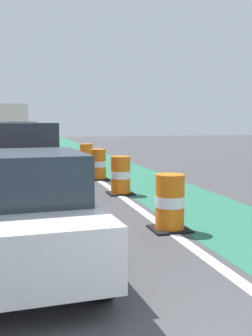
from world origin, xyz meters
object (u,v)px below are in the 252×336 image
object	(u,v)px
parked_suv_second	(28,157)
traffic_barrel_back	(98,165)
parked_sedan_nearest	(20,213)
traffic_barrel_far	(86,157)
traffic_barrel_front	(170,203)
parked_suv_third	(17,144)
traffic_barrel_mid	(121,176)
delivery_truck_down_block	(11,123)

from	to	relation	value
parked_suv_second	traffic_barrel_back	bearing A→B (deg)	39.18
parked_sedan_nearest	parked_suv_second	distance (m)	6.68
traffic_barrel_back	traffic_barrel_far	size ratio (longest dim) A/B	1.00
parked_suv_second	traffic_barrel_front	bearing A→B (deg)	-63.83
parked_sedan_nearest	parked_suv_third	world-z (taller)	parked_suv_third
traffic_barrel_mid	delivery_truck_down_block	distance (m)	22.48
parked_suv_third	delivery_truck_down_block	bearing A→B (deg)	91.34
parked_suv_second	traffic_barrel_back	xyz separation A→B (m)	(2.49, 2.03, -0.50)
parked_suv_third	traffic_barrel_far	xyz separation A→B (m)	(2.88, -1.97, -0.50)
traffic_barrel_front	parked_suv_third	bearing A→B (deg)	102.60
parked_suv_third	traffic_barrel_front	distance (m)	12.76
traffic_barrel_mid	traffic_barrel_far	distance (m)	6.39
traffic_barrel_front	traffic_barrel_mid	distance (m)	4.09
parked_suv_third	delivery_truck_down_block	world-z (taller)	delivery_truck_down_block
parked_sedan_nearest	parked_suv_second	xyz separation A→B (m)	(0.30, 6.67, 0.20)
parked_suv_second	delivery_truck_down_block	world-z (taller)	delivery_truck_down_block
traffic_barrel_back	delivery_truck_down_block	world-z (taller)	delivery_truck_down_block
parked_suv_third	traffic_barrel_far	bearing A→B (deg)	-34.28
traffic_barrel_back	traffic_barrel_far	distance (m)	3.35
traffic_barrel_mid	parked_suv_second	bearing A→B (deg)	158.24
parked_suv_second	traffic_barrel_front	world-z (taller)	parked_suv_second
delivery_truck_down_block	traffic_barrel_back	bearing A→B (deg)	-80.87
parked_suv_second	delivery_truck_down_block	bearing A→B (deg)	91.62
traffic_barrel_front	traffic_barrel_far	distance (m)	10.48
traffic_barrel_mid	traffic_barrel_back	bearing A→B (deg)	91.19
parked_suv_third	traffic_barrel_far	world-z (taller)	parked_suv_third
parked_suv_third	traffic_barrel_mid	size ratio (longest dim) A/B	4.30
parked_suv_second	traffic_barrel_far	size ratio (longest dim) A/B	4.25
parked_suv_third	traffic_barrel_back	xyz separation A→B (m)	(2.76, -5.31, -0.50)
traffic_barrel_front	delivery_truck_down_block	size ratio (longest dim) A/B	0.14
traffic_barrel_mid	traffic_barrel_far	bearing A→B (deg)	89.45
traffic_barrel_front	traffic_barrel_far	size ratio (longest dim) A/B	1.00
parked_sedan_nearest	traffic_barrel_front	world-z (taller)	parked_sedan_nearest
traffic_barrel_mid	parked_sedan_nearest	bearing A→B (deg)	-116.74
parked_suv_third	delivery_truck_down_block	distance (m)	13.90
traffic_barrel_mid	traffic_barrel_back	size ratio (longest dim) A/B	1.00
parked_suv_third	delivery_truck_down_block	size ratio (longest dim) A/B	0.61
traffic_barrel_front	delivery_truck_down_block	distance (m)	26.53
parked_suv_second	traffic_barrel_front	distance (m)	5.71
parked_sedan_nearest	traffic_barrel_far	distance (m)	12.39
parked_sedan_nearest	parked_suv_second	world-z (taller)	parked_suv_second
parked_suv_third	traffic_barrel_back	distance (m)	6.01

